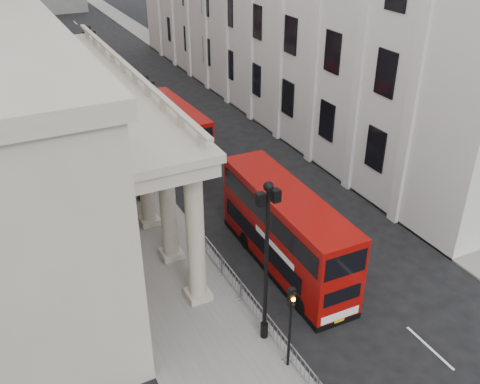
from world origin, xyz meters
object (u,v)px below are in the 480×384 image
Objects in this scene: pedestrian_a at (110,216)px; bus_far at (176,128)px; lamp_post_mid at (150,127)px; pedestrian_b at (111,230)px; lamp_post_north at (93,66)px; traffic_light at (291,314)px; pedestrian_c at (141,189)px; lamp_post_south at (266,254)px; bus_near at (286,229)px.

bus_far is at bearing 31.57° from pedestrian_a.
lamp_post_mid is 7.73m from pedestrian_b.
traffic_light is (0.10, -34.02, -1.80)m from lamp_post_north.
bus_far is (3.67, 23.51, -1.00)m from traffic_light.
pedestrian_c is at bearing -130.40° from bus_far.
lamp_post_mid is (0.00, 16.00, 0.00)m from lamp_post_south.
pedestrian_b is (-8.17, -10.46, -1.16)m from bus_far.
bus_near is at bearing 49.96° from lamp_post_south.
traffic_light is 2.26× the size of pedestrian_a.
pedestrian_c reaches higher than pedestrian_b.
bus_near is (3.77, -11.51, -2.46)m from lamp_post_mid.
pedestrian_a is (-4.07, -3.66, -3.84)m from lamp_post_mid.
lamp_post_south is 12.51m from pedestrian_b.
lamp_post_mid is at bearing -90.00° from lamp_post_north.
pedestrian_c is (-5.00, 10.58, -1.47)m from bus_near.
lamp_post_north is at bearing 90.00° from lamp_post_south.
lamp_post_mid reaches higher than pedestrian_a.
lamp_post_south is 2.71m from traffic_light.
traffic_light is 2.49× the size of pedestrian_c.
lamp_post_mid is 0.76× the size of bus_near.
pedestrian_a is at bearing -117.27° from pedestrian_b.
pedestrian_c is at bearing -94.14° from lamp_post_north.
lamp_post_south is at bearing -90.00° from lamp_post_mid.
lamp_post_north is 11.52m from bus_far.
pedestrian_c is (-1.33, 17.09, -2.12)m from traffic_light.
pedestrian_a reaches higher than pedestrian_c.
pedestrian_b is at bearing -121.94° from pedestrian_a.
traffic_light reaches higher than pedestrian_a.
bus_near is 10.57m from pedestrian_b.
lamp_post_south is 15.62m from pedestrian_c.
lamp_post_north is at bearing 90.00° from lamp_post_mid.
lamp_post_north is at bearing 107.40° from pedestrian_c.
bus_near is at bearing -62.89° from pedestrian_a.
lamp_post_south is 1.00× the size of lamp_post_mid.
lamp_post_north is 0.76× the size of bus_near.
lamp_post_south is 0.88× the size of bus_far.
lamp_post_mid is at bearing 109.30° from bus_near.
lamp_post_north is 4.38× the size of pedestrian_a.
lamp_post_north is at bearing 107.27° from bus_far.
lamp_post_south is at bearing -128.89° from bus_near.
traffic_light reaches higher than bus_far.
lamp_post_south is 4.38× the size of pedestrian_a.
bus_near is 1.16× the size of bus_far.
lamp_post_mid reaches higher than pedestrian_c.
pedestrian_c is at bearing 26.03° from pedestrian_a.
pedestrian_b is (-4.40, -4.97, -3.97)m from lamp_post_mid.
traffic_light is 0.39× the size of bus_near.
pedestrian_a is (-4.07, 12.34, -3.84)m from lamp_post_south.
lamp_post_south is 1.93× the size of traffic_light.
pedestrian_b is at bearing -130.46° from bus_far.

